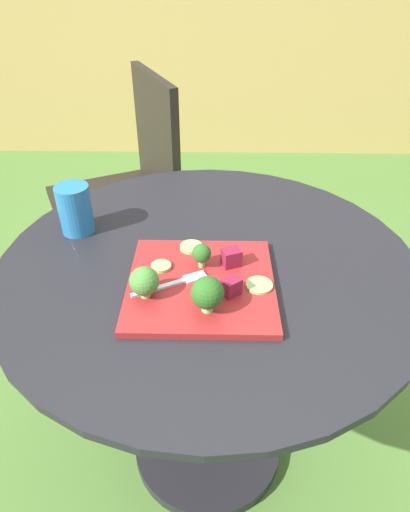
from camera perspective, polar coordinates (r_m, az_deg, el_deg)
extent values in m
plane|color=#4C7533|center=(1.49, 0.33, -23.27)|extent=(12.00, 12.00, 0.00)
cube|color=tan|center=(3.19, 1.07, 24.93)|extent=(8.00, 0.08, 1.37)
cylinder|color=black|center=(0.96, 0.47, -0.71)|extent=(0.90, 0.90, 0.02)
cylinder|color=black|center=(1.19, 0.39, -14.02)|extent=(0.06, 0.06, 0.66)
cylinder|color=black|center=(1.48, 0.33, -22.87)|extent=(0.44, 0.44, 0.04)
cube|color=black|center=(1.79, -11.89, 6.70)|extent=(0.59, 0.59, 0.03)
cube|color=black|center=(1.74, -6.30, 15.10)|extent=(0.21, 0.39, 0.45)
cylinder|color=black|center=(2.03, -17.32, 2.38)|extent=(0.02, 0.02, 0.43)
cylinder|color=black|center=(1.74, -15.24, -3.53)|extent=(0.02, 0.02, 0.43)
cylinder|color=black|center=(2.08, -7.65, 4.71)|extent=(0.02, 0.02, 0.43)
cylinder|color=black|center=(1.80, -4.07, -0.64)|extent=(0.02, 0.02, 0.43)
cube|color=maroon|center=(0.87, -0.51, -3.61)|extent=(0.29, 0.29, 0.01)
cylinder|color=#236BA8|center=(1.06, -16.38, 5.81)|extent=(0.08, 0.08, 0.11)
cylinder|color=#1E5B8F|center=(1.06, -16.22, 5.01)|extent=(0.07, 0.07, 0.08)
cube|color=silver|center=(0.85, -6.01, -4.11)|extent=(0.10, 0.06, 0.00)
cube|color=silver|center=(0.87, -1.27, -2.75)|extent=(0.05, 0.04, 0.00)
cylinder|color=#99B770|center=(0.90, -0.43, -0.93)|extent=(0.01, 0.01, 0.02)
sphere|color=#285B1E|center=(0.88, -0.43, 0.35)|extent=(0.04, 0.04, 0.04)
cylinder|color=#99B770|center=(0.80, 0.50, -6.55)|extent=(0.02, 0.02, 0.02)
sphere|color=#285B1E|center=(0.78, 0.51, -4.75)|extent=(0.06, 0.06, 0.06)
cylinder|color=#99B770|center=(0.84, -7.66, -4.78)|extent=(0.02, 0.02, 0.01)
sphere|color=#427F33|center=(0.82, -7.82, -3.23)|extent=(0.06, 0.06, 0.06)
cylinder|color=#8EB766|center=(0.86, 6.99, -3.75)|extent=(0.05, 0.05, 0.01)
cylinder|color=#8EB766|center=(0.90, -5.67, -1.32)|extent=(0.04, 0.04, 0.01)
cylinder|color=#8EB766|center=(0.95, -1.77, 1.17)|extent=(0.05, 0.05, 0.01)
cube|color=maroon|center=(0.83, 3.40, -3.94)|extent=(0.04, 0.04, 0.03)
cube|color=maroon|center=(0.90, 3.42, -0.19)|extent=(0.04, 0.04, 0.04)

